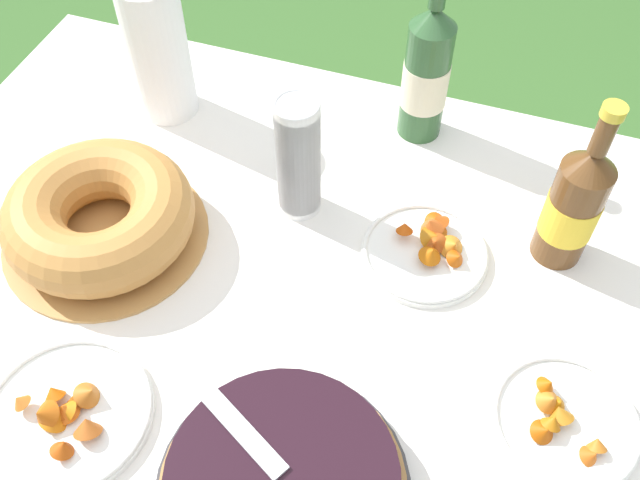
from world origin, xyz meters
TOP-DOWN VIEW (x-y plane):
  - ground_plane at (0.00, 0.00)m, footprint 16.00×16.00m
  - garden_table at (0.00, 0.00)m, footprint 1.40×1.10m
  - tablecloth at (0.00, 0.00)m, footprint 1.41×1.11m
  - bundt_cake at (-0.31, 0.03)m, footprint 0.34×0.34m
  - cup_stack at (-0.03, 0.20)m, footprint 0.07×0.07m
  - cider_bottle_green at (0.12, 0.45)m, footprint 0.08×0.08m
  - cider_bottle_amber at (0.40, 0.24)m, footprint 0.08×0.08m
  - snack_plate_near at (0.20, 0.17)m, footprint 0.21×0.21m
  - snack_plate_left at (0.45, -0.06)m, footprint 0.20×0.20m
  - snack_plate_right at (-0.20, -0.27)m, footprint 0.24×0.24m
  - paper_towel_roll at (-0.35, 0.35)m, footprint 0.11×0.11m

SIDE VIEW (x-z plane):
  - ground_plane at x=0.00m, z-range 0.00..0.00m
  - garden_table at x=0.00m, z-range 0.31..1.07m
  - tablecloth at x=0.00m, z-range 0.70..0.80m
  - snack_plate_left at x=0.45m, z-range 0.75..0.80m
  - snack_plate_right at x=-0.20m, z-range 0.75..0.80m
  - snack_plate_near at x=0.20m, z-range 0.75..0.81m
  - bundt_cake at x=-0.31m, z-range 0.76..0.87m
  - cider_bottle_amber at x=0.40m, z-range 0.72..1.03m
  - cup_stack at x=-0.03m, z-range 0.76..0.99m
  - cider_bottle_green at x=0.12m, z-range 0.72..1.07m
  - paper_towel_roll at x=-0.35m, z-range 0.76..1.03m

